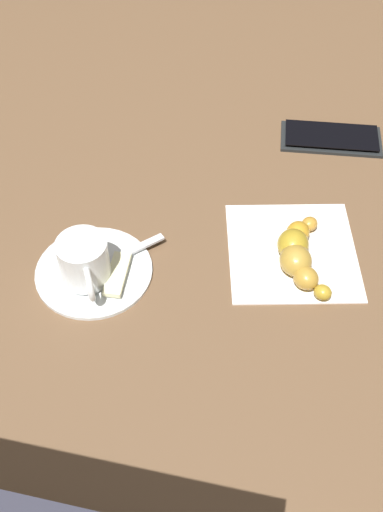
{
  "coord_description": "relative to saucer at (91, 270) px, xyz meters",
  "views": [
    {
      "loc": [
        -0.0,
        0.52,
        0.6
      ],
      "look_at": [
        -0.01,
        0.02,
        0.01
      ],
      "focal_mm": 45.32,
      "sensor_mm": 36.0,
      "label": 1
    }
  ],
  "objects": [
    {
      "name": "croissant",
      "position": [
        -0.24,
        -0.01,
        0.01
      ],
      "size": [
        0.06,
        0.13,
        0.03
      ],
      "color": "#B27D2C",
      "rests_on": "napkin"
    },
    {
      "name": "cell_phone",
      "position": [
        -0.32,
        -0.24,
        0.0
      ],
      "size": [
        0.15,
        0.08,
        0.01
      ],
      "color": "black",
      "rests_on": "ground"
    },
    {
      "name": "sugar_packet",
      "position": [
        -0.03,
        0.01,
        0.01
      ],
      "size": [
        0.03,
        0.07,
        0.01
      ],
      "primitive_type": "cube",
      "rotation": [
        0.0,
        0.0,
        4.55
      ],
      "color": "beige",
      "rests_on": "saucer"
    },
    {
      "name": "saucer",
      "position": [
        0.0,
        0.0,
        0.0
      ],
      "size": [
        0.14,
        0.14,
        0.01
      ],
      "primitive_type": "cylinder",
      "color": "silver",
      "rests_on": "ground"
    },
    {
      "name": "espresso_cup",
      "position": [
        0.01,
        0.01,
        0.03
      ],
      "size": [
        0.06,
        0.09,
        0.06
      ],
      "color": "silver",
      "rests_on": "saucer"
    },
    {
      "name": "napkin",
      "position": [
        -0.24,
        -0.02,
        -0.0
      ],
      "size": [
        0.16,
        0.16,
        0.0
      ],
      "primitive_type": "cube",
      "rotation": [
        0.0,
        0.0,
        0.0
      ],
      "color": "white",
      "rests_on": "ground"
    },
    {
      "name": "ground_plane",
      "position": [
        -0.11,
        -0.03,
        -0.0
      ],
      "size": [
        1.8,
        1.8,
        0.0
      ],
      "primitive_type": "plane",
      "color": "brown"
    },
    {
      "name": "teaspoon",
      "position": [
        -0.01,
        -0.0,
        0.01
      ],
      "size": [
        0.11,
        0.08,
        0.01
      ],
      "color": "silver",
      "rests_on": "saucer"
    }
  ]
}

